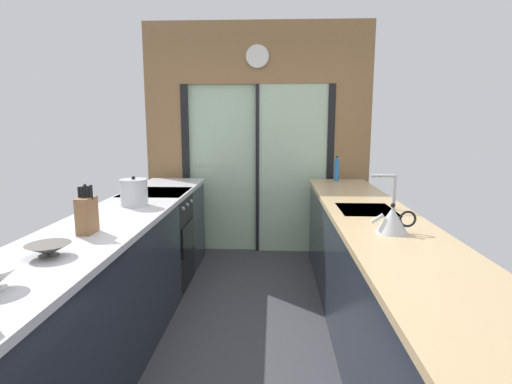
% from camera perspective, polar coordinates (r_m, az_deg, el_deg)
% --- Properties ---
extents(ground_plane, '(5.04, 7.60, 0.02)m').
position_cam_1_polar(ground_plane, '(3.44, -1.07, -17.42)').
color(ground_plane, '#38383D').
extents(back_wall_unit, '(2.64, 0.12, 2.70)m').
position_cam_1_polar(back_wall_unit, '(4.86, 0.21, 9.27)').
color(back_wall_unit, olive).
rests_on(back_wall_unit, ground_plane).
extents(left_counter_run, '(0.62, 3.80, 0.92)m').
position_cam_1_polar(left_counter_run, '(3.02, -19.59, -12.13)').
color(left_counter_run, '#1E232D').
rests_on(left_counter_run, ground_plane).
extents(right_counter_run, '(0.62, 3.80, 0.92)m').
position_cam_1_polar(right_counter_run, '(3.06, 16.20, -11.74)').
color(right_counter_run, '#1E232D').
rests_on(right_counter_run, ground_plane).
extents(sink_faucet, '(0.19, 0.02, 0.27)m').
position_cam_1_polar(sink_faucet, '(3.16, 18.29, 0.79)').
color(sink_faucet, '#B7BABC').
rests_on(sink_faucet, right_counter_run).
extents(oven_range, '(0.60, 0.60, 0.92)m').
position_cam_1_polar(oven_range, '(4.02, -13.60, -6.51)').
color(oven_range, black).
rests_on(oven_range, ground_plane).
extents(mixing_bowl_far, '(0.21, 0.21, 0.06)m').
position_cam_1_polar(mixing_bowl_far, '(2.22, -27.04, -7.20)').
color(mixing_bowl_far, '#514C47').
rests_on(mixing_bowl_far, left_counter_run).
extents(knife_block, '(0.09, 0.14, 0.29)m').
position_cam_1_polar(knife_block, '(2.57, -22.59, -2.93)').
color(knife_block, brown).
rests_on(knife_block, left_counter_run).
extents(stock_pot, '(0.21, 0.21, 0.23)m').
position_cam_1_polar(stock_pot, '(3.31, -16.69, -0.04)').
color(stock_pot, '#B7BABC').
rests_on(stock_pot, left_counter_run).
extents(kettle, '(0.26, 0.19, 0.18)m').
position_cam_1_polar(kettle, '(2.52, 18.54, -3.74)').
color(kettle, '#B7BABC').
rests_on(kettle, right_counter_run).
extents(soap_bottle, '(0.05, 0.05, 0.28)m').
position_cam_1_polar(soap_bottle, '(4.58, 11.22, 3.00)').
color(soap_bottle, '#286BB7').
rests_on(soap_bottle, right_counter_run).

